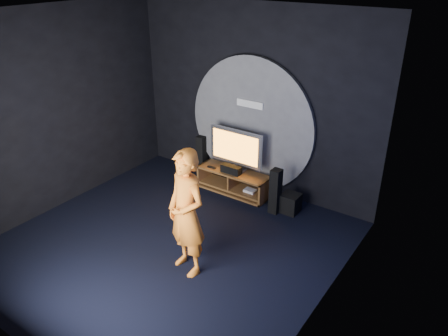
% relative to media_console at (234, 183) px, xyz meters
% --- Properties ---
extents(floor, '(5.00, 5.00, 0.00)m').
position_rel_media_console_xyz_m(floor, '(0.11, -2.05, -0.19)').
color(floor, black).
rests_on(floor, ground).
extents(back_wall, '(5.00, 0.04, 3.50)m').
position_rel_media_console_xyz_m(back_wall, '(0.11, 0.45, 1.56)').
color(back_wall, black).
rests_on(back_wall, ground).
extents(left_wall, '(0.04, 5.00, 3.50)m').
position_rel_media_console_xyz_m(left_wall, '(-2.39, -2.05, 1.56)').
color(left_wall, black).
rests_on(left_wall, ground).
extents(right_wall, '(0.04, 5.00, 3.50)m').
position_rel_media_console_xyz_m(right_wall, '(2.61, -2.05, 1.56)').
color(right_wall, black).
rests_on(right_wall, ground).
extents(ceiling, '(5.00, 5.00, 0.01)m').
position_rel_media_console_xyz_m(ceiling, '(0.11, -2.05, 3.31)').
color(ceiling, black).
rests_on(ceiling, back_wall).
extents(wall_disc_panel, '(2.60, 0.11, 2.60)m').
position_rel_media_console_xyz_m(wall_disc_panel, '(0.11, 0.39, 1.11)').
color(wall_disc_panel, '#515156').
rests_on(wall_disc_panel, ground).
extents(media_console, '(1.45, 0.45, 0.45)m').
position_rel_media_console_xyz_m(media_console, '(0.00, 0.00, 0.00)').
color(media_console, brown).
rests_on(media_console, ground).
extents(tv, '(1.11, 0.22, 0.83)m').
position_rel_media_console_xyz_m(tv, '(-0.01, 0.07, 0.71)').
color(tv, silver).
rests_on(tv, media_console).
extents(center_speaker, '(0.40, 0.15, 0.15)m').
position_rel_media_console_xyz_m(center_speaker, '(-0.01, -0.08, 0.33)').
color(center_speaker, black).
rests_on(center_speaker, media_console).
extents(remote, '(0.18, 0.05, 0.02)m').
position_rel_media_console_xyz_m(remote, '(-0.44, -0.12, 0.27)').
color(remote, black).
rests_on(remote, media_console).
extents(tower_speaker_left, '(0.17, 0.19, 0.84)m').
position_rel_media_console_xyz_m(tower_speaker_left, '(-1.00, 0.30, 0.23)').
color(tower_speaker_left, black).
rests_on(tower_speaker_left, ground).
extents(tower_speaker_right, '(0.17, 0.19, 0.84)m').
position_rel_media_console_xyz_m(tower_speaker_right, '(1.01, -0.20, 0.23)').
color(tower_speaker_right, black).
rests_on(tower_speaker_right, ground).
extents(subwoofer, '(0.32, 0.32, 0.35)m').
position_rel_media_console_xyz_m(subwoofer, '(1.24, -0.03, -0.02)').
color(subwoofer, black).
rests_on(subwoofer, ground).
extents(player, '(0.79, 0.62, 1.90)m').
position_rel_media_console_xyz_m(player, '(0.74, -2.31, 0.76)').
color(player, orange).
rests_on(player, ground).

